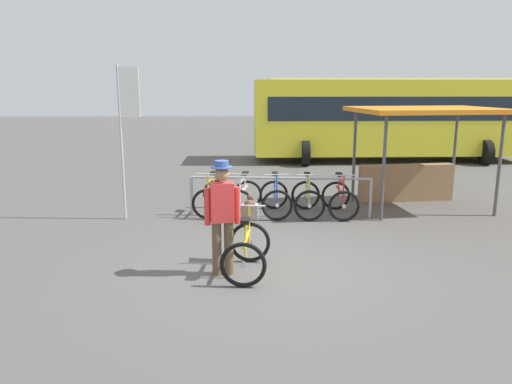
# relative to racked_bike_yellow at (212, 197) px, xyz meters

# --- Properties ---
(ground_plane) EXTENTS (80.00, 80.00, 0.00)m
(ground_plane) POSITION_rel_racked_bike_yellow_xyz_m (1.10, -3.37, -0.37)
(ground_plane) COLOR #514F4C
(bike_rack_rail) EXTENTS (3.90, 0.33, 0.88)m
(bike_rack_rail) POSITION_rel_racked_bike_yellow_xyz_m (1.49, -0.28, 0.32)
(bike_rack_rail) COLOR #99999E
(bike_rack_rail) RESTS_ON ground
(racked_bike_yellow) EXTENTS (0.80, 1.16, 0.97)m
(racked_bike_yellow) POSITION_rel_racked_bike_yellow_xyz_m (0.00, 0.00, 0.00)
(racked_bike_yellow) COLOR black
(racked_bike_yellow) RESTS_ON ground
(racked_bike_white) EXTENTS (0.85, 1.20, 0.97)m
(racked_bike_white) POSITION_rel_racked_bike_yellow_xyz_m (0.70, -0.05, 0.00)
(racked_bike_white) COLOR black
(racked_bike_white) RESTS_ON ground
(racked_bike_blue) EXTENTS (0.69, 1.12, 0.97)m
(racked_bike_blue) POSITION_rel_racked_bike_yellow_xyz_m (1.40, -0.10, 0.00)
(racked_bike_blue) COLOR black
(racked_bike_blue) RESTS_ON ground
(racked_bike_lime) EXTENTS (0.69, 1.13, 0.98)m
(racked_bike_lime) POSITION_rel_racked_bike_yellow_xyz_m (2.09, -0.15, 0.00)
(racked_bike_lime) COLOR black
(racked_bike_lime) RESTS_ON ground
(racked_bike_red) EXTENTS (0.66, 1.10, 0.97)m
(racked_bike_red) POSITION_rel_racked_bike_yellow_xyz_m (2.79, -0.20, 0.00)
(racked_bike_red) COLOR black
(racked_bike_red) RESTS_ON ground
(featured_bicycle) EXTENTS (0.75, 1.23, 1.09)m
(featured_bicycle) POSITION_rel_racked_bike_yellow_xyz_m (0.81, -3.46, 0.12)
(featured_bicycle) COLOR black
(featured_bicycle) RESTS_ON ground
(person_with_featured_bike) EXTENTS (0.52, 0.32, 1.72)m
(person_with_featured_bike) POSITION_rel_racked_bike_yellow_xyz_m (0.45, -3.61, 0.58)
(person_with_featured_bike) COLOR brown
(person_with_featured_bike) RESTS_ON ground
(bus_distant) EXTENTS (10.06, 3.58, 3.08)m
(bus_distant) POSITION_rel_racked_bike_yellow_xyz_m (5.99, 7.98, 1.37)
(bus_distant) COLOR yellow
(bus_distant) RESTS_ON ground
(market_stall) EXTENTS (3.38, 2.70, 2.30)m
(market_stall) POSITION_rel_racked_bike_yellow_xyz_m (4.72, 0.80, 1.03)
(market_stall) COLOR #4C4C51
(market_stall) RESTS_ON ground
(banner_flag) EXTENTS (0.45, 0.05, 3.20)m
(banner_flag) POSITION_rel_racked_bike_yellow_xyz_m (-1.68, -0.45, 1.86)
(banner_flag) COLOR #B2B2B7
(banner_flag) RESTS_ON ground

